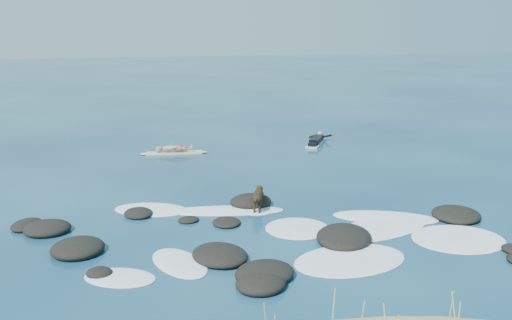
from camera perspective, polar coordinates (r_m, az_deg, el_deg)
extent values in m
plane|color=#0A2642|center=(17.26, 1.06, -6.11)|extent=(160.00, 160.00, 0.00)
cylinder|color=#A2A550|center=(10.63, 7.67, -15.52)|extent=(0.13, 0.15, 1.15)
cylinder|color=#A2A550|center=(11.13, 19.30, -14.90)|extent=(0.20, 0.14, 1.11)
cylinder|color=#A2A550|center=(11.28, 18.80, -14.60)|extent=(0.05, 0.18, 1.06)
ellipsoid|color=black|center=(18.08, -11.68, -5.24)|extent=(1.08, 1.19, 0.27)
ellipsoid|color=black|center=(18.00, -21.94, -6.05)|extent=(1.13, 1.29, 0.28)
ellipsoid|color=black|center=(17.33, -6.76, -5.97)|extent=(0.82, 0.78, 0.17)
ellipsoid|color=black|center=(15.70, -17.42, -8.42)|extent=(1.82, 1.84, 0.45)
ellipsoid|color=black|center=(13.63, 0.87, -11.25)|extent=(1.82, 1.72, 0.44)
ellipsoid|color=black|center=(13.15, 0.48, -12.26)|extent=(1.52, 1.47, 0.40)
ellipsoid|color=black|center=(17.41, -20.15, -6.45)|extent=(1.36, 1.25, 0.41)
ellipsoid|color=black|center=(17.00, -2.96, -6.25)|extent=(0.86, 0.96, 0.21)
ellipsoid|color=black|center=(14.23, -15.40, -10.85)|extent=(0.81, 0.78, 0.26)
ellipsoid|color=black|center=(14.62, -3.64, -9.49)|extent=(1.91, 2.02, 0.41)
ellipsoid|color=black|center=(18.52, 19.38, -5.17)|extent=(1.96, 2.01, 0.40)
ellipsoid|color=black|center=(15.90, 8.77, -7.61)|extent=(2.17, 2.35, 0.46)
ellipsoid|color=black|center=(18.56, -0.52, -4.22)|extent=(1.37, 1.13, 0.53)
ellipsoid|color=white|center=(17.03, 12.33, -6.68)|extent=(3.78, 2.72, 0.12)
ellipsoid|color=white|center=(18.50, -10.43, -4.91)|extent=(2.72, 2.10, 0.12)
ellipsoid|color=white|center=(16.67, 4.17, -6.84)|extent=(2.09, 2.05, 0.12)
ellipsoid|color=white|center=(17.95, 12.81, -5.63)|extent=(3.43, 2.29, 0.12)
ellipsoid|color=white|center=(14.00, -13.45, -11.39)|extent=(2.02, 1.65, 0.12)
ellipsoid|color=white|center=(16.82, 19.56, -7.45)|extent=(2.69, 2.33, 0.12)
ellipsoid|color=white|center=(14.75, 9.40, -9.83)|extent=(3.36, 2.53, 0.12)
ellipsoid|color=white|center=(18.13, -3.07, -5.09)|extent=(3.84, 1.53, 0.12)
ellipsoid|color=white|center=(14.52, -7.67, -10.18)|extent=(1.84, 2.39, 0.12)
ellipsoid|color=white|center=(18.11, 0.11, -5.10)|extent=(1.10, 0.90, 0.12)
cube|color=beige|center=(25.96, -8.19, 0.71)|extent=(2.53, 0.64, 0.08)
ellipsoid|color=beige|center=(25.99, -5.42, 0.80)|extent=(0.52, 0.31, 0.09)
ellipsoid|color=beige|center=(25.99, -10.95, 0.61)|extent=(0.52, 0.31, 0.09)
imported|color=#B2795D|center=(25.78, -8.25, 2.56)|extent=(0.42, 0.61, 1.63)
cube|color=silver|center=(27.92, 6.06, 1.72)|extent=(1.63, 2.36, 0.09)
ellipsoid|color=silver|center=(29.07, 6.53, 2.19)|extent=(0.50, 0.60, 0.09)
cube|color=black|center=(27.89, 6.06, 2.04)|extent=(1.09, 1.50, 0.24)
sphere|color=tan|center=(28.68, 6.41, 2.63)|extent=(0.34, 0.34, 0.25)
cylinder|color=black|center=(28.92, 5.88, 2.45)|extent=(0.61, 0.16, 0.27)
cylinder|color=black|center=(28.81, 7.07, 2.37)|extent=(0.45, 0.53, 0.27)
cube|color=black|center=(27.11, 5.71, 1.62)|extent=(0.61, 0.70, 0.15)
cylinder|color=black|center=(17.85, 0.18, -3.65)|extent=(0.47, 0.67, 0.30)
sphere|color=black|center=(18.11, 0.28, -3.39)|extent=(0.39, 0.39, 0.31)
sphere|color=black|center=(17.59, 0.07, -3.92)|extent=(0.36, 0.36, 0.28)
sphere|color=black|center=(18.25, 0.35, -2.91)|extent=(0.28, 0.28, 0.22)
cone|color=black|center=(18.38, 0.40, -2.84)|extent=(0.15, 0.17, 0.12)
cone|color=black|center=(18.22, 0.17, -2.64)|extent=(0.12, 0.10, 0.11)
cone|color=black|center=(18.21, 0.53, -2.66)|extent=(0.12, 0.10, 0.11)
cylinder|color=black|center=(18.16, 0.01, -4.40)|extent=(0.09, 0.09, 0.40)
cylinder|color=black|center=(18.14, 0.51, -4.42)|extent=(0.09, 0.09, 0.40)
cylinder|color=black|center=(17.76, -0.16, -4.83)|extent=(0.09, 0.09, 0.40)
cylinder|color=black|center=(17.74, 0.35, -4.85)|extent=(0.09, 0.09, 0.40)
cylinder|color=black|center=(17.45, 0.02, -3.89)|extent=(0.14, 0.29, 0.17)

